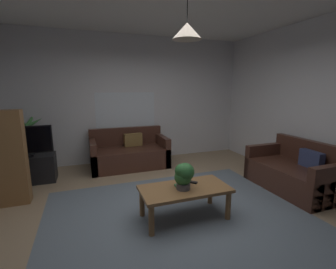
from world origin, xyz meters
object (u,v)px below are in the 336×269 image
object	(u,v)px
tv_stand	(29,169)
pendant_lamp	(187,31)
couch_right_side	(294,174)
tv	(25,141)
remote_on_table_0	(191,182)
potted_plant_on_table	(184,175)
potted_palm_corner	(28,149)
book_on_table_0	(181,186)
coffee_table	(185,192)
couch_under_window	(129,154)

from	to	relation	value
tv_stand	pendant_lamp	bearing A→B (deg)	-43.45
couch_right_side	tv	xyz separation A→B (m)	(-4.30, 1.85, 0.51)
remote_on_table_0	pendant_lamp	world-z (taller)	pendant_lamp
potted_plant_on_table	tv	bearing A→B (deg)	135.97
couch_right_side	potted_palm_corner	bearing A→B (deg)	-118.67
book_on_table_0	potted_plant_on_table	xyz separation A→B (m)	(0.01, -0.08, 0.18)
tv	potted_palm_corner	size ratio (longest dim) A/B	0.69
potted_plant_on_table	tv	size ratio (longest dim) A/B	0.39
coffee_table	potted_palm_corner	world-z (taller)	potted_palm_corner
tv	potted_palm_corner	bearing A→B (deg)	99.39
potted_plant_on_table	pendant_lamp	size ratio (longest dim) A/B	0.55
remote_on_table_0	pendant_lamp	size ratio (longest dim) A/B	0.26
couch_under_window	couch_right_side	distance (m)	3.22
couch_right_side	tv_stand	distance (m)	4.69
tv	pendant_lamp	world-z (taller)	pendant_lamp
couch_under_window	book_on_table_0	distance (m)	2.31
coffee_table	remote_on_table_0	bearing A→B (deg)	36.87
tv_stand	potted_palm_corner	world-z (taller)	potted_palm_corner
book_on_table_0	potted_palm_corner	world-z (taller)	potted_palm_corner
couch_right_side	potted_palm_corner	distance (m)	5.01
tv	pendant_lamp	size ratio (longest dim) A/B	1.41
couch_right_side	coffee_table	world-z (taller)	couch_right_side
potted_plant_on_table	tv	xyz separation A→B (m)	(-2.15, 2.08, 0.16)
remote_on_table_0	potted_palm_corner	size ratio (longest dim) A/B	0.13
coffee_table	remote_on_table_0	xyz separation A→B (m)	(0.15, 0.11, 0.08)
couch_under_window	pendant_lamp	bearing A→B (deg)	-82.85
tv	potted_plant_on_table	bearing A→B (deg)	-44.03
book_on_table_0	tv	bearing A→B (deg)	136.99
couch_under_window	potted_plant_on_table	size ratio (longest dim) A/B	4.71
book_on_table_0	tv_stand	bearing A→B (deg)	136.69
couch_right_side	potted_plant_on_table	size ratio (longest dim) A/B	4.19
couch_under_window	potted_palm_corner	bearing A→B (deg)	172.41
remote_on_table_0	potted_plant_on_table	bearing A→B (deg)	-6.84
couch_under_window	pendant_lamp	size ratio (longest dim) A/B	2.60
couch_right_side	book_on_table_0	bearing A→B (deg)	-86.05
tv_stand	couch_under_window	bearing A→B (deg)	7.96
coffee_table	tv	size ratio (longest dim) A/B	1.32
couch_right_side	coffee_table	size ratio (longest dim) A/B	1.24
coffee_table	potted_palm_corner	xyz separation A→B (m)	(-2.28, 2.60, 0.14)
book_on_table_0	pendant_lamp	xyz separation A→B (m)	(0.04, -0.05, 1.90)
book_on_table_0	tv	world-z (taller)	tv
couch_right_side	tv	distance (m)	4.71
couch_under_window	coffee_table	world-z (taller)	couch_under_window
couch_right_side	potted_plant_on_table	distance (m)	2.19
coffee_table	tv	world-z (taller)	tv
book_on_table_0	remote_on_table_0	distance (m)	0.20
remote_on_table_0	couch_right_side	bearing A→B (deg)	136.96
couch_under_window	book_on_table_0	world-z (taller)	couch_under_window
couch_right_side	remote_on_table_0	bearing A→B (deg)	-87.54
pendant_lamp	couch_right_side	bearing A→B (deg)	5.28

